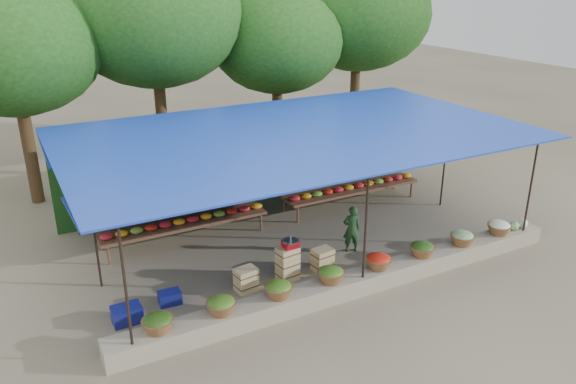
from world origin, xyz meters
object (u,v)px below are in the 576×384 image
vendor_seated (352,229)px  blue_crate_front (127,314)px  blue_crate_back (170,298)px  weighing_scale (291,243)px  crate_counter (287,267)px

vendor_seated → blue_crate_front: vendor_seated is taller
vendor_seated → blue_crate_front: (-5.50, -0.43, -0.42)m
blue_crate_front → blue_crate_back: 0.96m
vendor_seated → blue_crate_front: size_ratio=2.09×
weighing_scale → blue_crate_front: 3.65m
weighing_scale → vendor_seated: vendor_seated is taller
crate_counter → vendor_seated: bearing=12.6°
vendor_seated → blue_crate_back: (-4.57, -0.18, -0.45)m
vendor_seated → blue_crate_back: size_ratio=2.63×
crate_counter → weighing_scale: size_ratio=6.41×
crate_counter → weighing_scale: weighing_scale is taller
vendor_seated → blue_crate_back: vendor_seated is taller
weighing_scale → blue_crate_front: bearing=179.7°
weighing_scale → blue_crate_back: weighing_scale is taller
blue_crate_back → crate_counter: bearing=-1.8°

